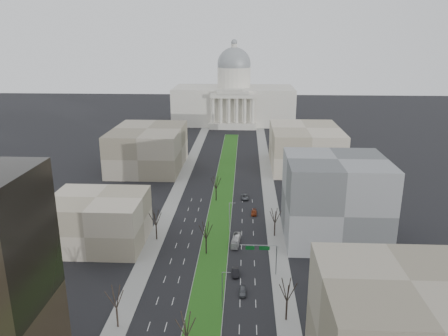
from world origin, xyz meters
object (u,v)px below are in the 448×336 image
(car_grey_near, at_px, (243,291))
(car_black, at_px, (235,272))
(car_grey_far, at_px, (245,197))
(box_van, at_px, (236,241))
(car_red, at_px, (254,213))

(car_grey_near, relative_size, car_black, 0.93)
(car_black, distance_m, car_grey_far, 53.24)
(car_grey_far, bearing_deg, car_black, -94.81)
(car_grey_near, relative_size, car_grey_far, 0.77)
(car_grey_far, xyz_separation_m, box_van, (-2.44, -36.41, 0.39))
(car_black, relative_size, car_red, 1.00)
(car_red, bearing_deg, car_black, -94.93)
(car_red, relative_size, box_van, 0.55)
(car_grey_near, xyz_separation_m, car_black, (-1.88, 8.29, 0.03))
(car_grey_far, height_order, box_van, box_van)
(car_red, distance_m, car_grey_far, 14.75)
(car_grey_near, bearing_deg, car_grey_far, 90.70)
(car_grey_near, relative_size, car_red, 0.93)
(car_black, bearing_deg, car_grey_far, 83.31)
(car_grey_near, bearing_deg, car_black, 103.70)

